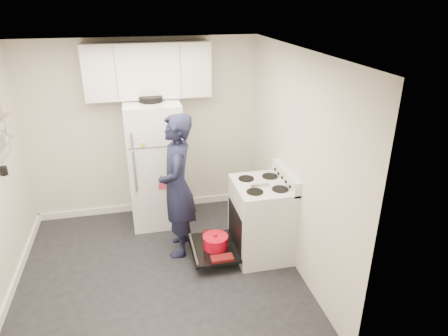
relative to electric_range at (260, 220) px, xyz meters
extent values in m
cube|color=black|center=(-1.26, -0.15, -0.47)|extent=(3.20, 3.20, 0.01)
cube|color=white|center=(-1.26, -0.15, 2.03)|extent=(3.20, 3.20, 0.01)
cube|color=beige|center=(-1.26, 1.45, 0.78)|extent=(3.20, 0.01, 2.50)
cube|color=beige|center=(-1.26, -1.75, 0.78)|extent=(3.20, 0.01, 2.50)
cube|color=beige|center=(0.34, -0.15, 0.78)|extent=(0.01, 3.20, 2.50)
cube|color=white|center=(-2.85, -0.15, -0.42)|extent=(0.03, 3.20, 0.10)
cube|color=white|center=(-1.26, 1.44, -0.42)|extent=(3.20, 0.03, 0.10)
cube|color=silver|center=(0.01, 0.00, -0.01)|extent=(0.65, 0.76, 0.92)
cube|color=black|center=(-0.06, 0.00, -0.07)|extent=(0.53, 0.60, 0.52)
cube|color=orange|center=(0.21, 0.00, -0.07)|extent=(0.02, 0.56, 0.46)
cylinder|color=black|center=(-0.01, 0.00, -0.25)|extent=(0.34, 0.34, 0.02)
cube|color=silver|center=(0.30, 0.00, 0.54)|extent=(0.08, 0.76, 0.18)
cube|color=silver|center=(0.01, 0.00, 0.47)|extent=(0.65, 0.76, 0.03)
cube|color=#B2B2B7|center=(-0.04, -0.05, 0.50)|extent=(0.22, 0.03, 0.01)
cube|color=black|center=(-0.59, 0.00, -0.32)|extent=(0.55, 0.70, 0.03)
cylinder|color=#B2B2B7|center=(-0.83, 0.00, -0.29)|extent=(0.02, 0.66, 0.02)
cylinder|color=red|center=(-0.56, -0.01, -0.24)|extent=(0.30, 0.30, 0.14)
cylinder|color=red|center=(-0.56, -0.01, -0.16)|extent=(0.31, 0.31, 0.02)
sphere|color=red|center=(-0.56, -0.01, -0.13)|extent=(0.04, 0.04, 0.04)
cube|color=maroon|center=(-0.54, -0.27, -0.29)|extent=(0.26, 0.14, 0.04)
cube|color=maroon|center=(-0.54, 0.27, -0.29)|extent=(0.28, 0.18, 0.04)
cube|color=white|center=(-1.16, 1.10, 0.40)|extent=(0.72, 0.70, 1.73)
cube|color=#4C4C4C|center=(-1.16, 0.75, 0.77)|extent=(0.68, 0.01, 0.01)
cube|color=#B2B2B7|center=(-1.44, 0.73, 0.89)|extent=(0.03, 0.03, 0.20)
cube|color=#B2B2B7|center=(-1.44, 0.73, 0.47)|extent=(0.03, 0.03, 0.55)
cylinder|color=black|center=(-1.16, 1.10, 1.30)|extent=(0.30, 0.30, 0.07)
cube|color=#B93547|center=(-1.11, 0.74, 0.23)|extent=(0.10, 0.01, 0.10)
cube|color=gold|center=(-1.31, 0.74, 0.81)|extent=(0.06, 0.01, 0.06)
cube|color=green|center=(-0.98, 0.74, 0.43)|extent=(0.09, 0.01, 0.12)
cube|color=silver|center=(-1.16, 1.28, 1.63)|extent=(1.60, 0.33, 0.70)
cube|color=#B2B2B7|center=(-2.78, 0.35, 1.08)|extent=(0.14, 0.60, 0.02)
cylinder|color=black|center=(-2.75, 0.17, 0.85)|extent=(0.08, 0.08, 0.09)
imported|color=black|center=(-0.96, 0.28, 0.42)|extent=(0.52, 0.71, 1.78)
camera|label=1|loc=(-1.37, -4.01, 2.52)|focal=32.00mm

